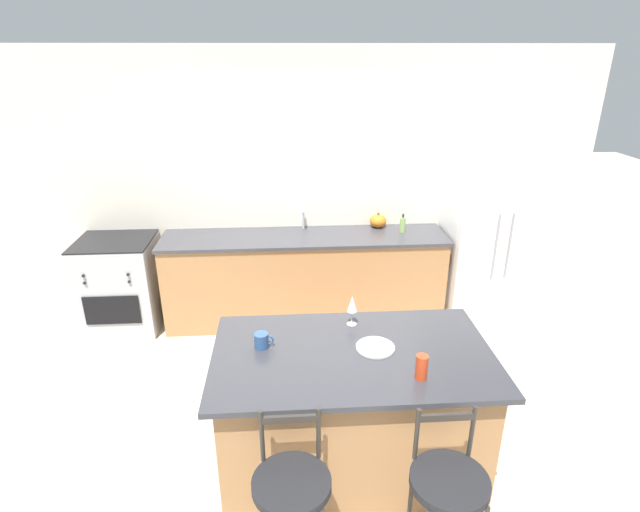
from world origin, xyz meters
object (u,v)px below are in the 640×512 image
Objects in this scene: coffee_mug at (262,341)px; refrigerator at (486,241)px; pumpkin_decoration at (378,221)px; soap_bottle at (403,224)px; bar_stool_far at (447,496)px; tumbler_cup at (422,367)px; wine_glass at (352,304)px; oven_range at (121,284)px; bar_stool_near at (292,499)px; dinner_plate at (375,347)px.

refrigerator is at bearing 41.81° from coffee_mug.
pumpkin_decoration reaches higher than coffee_mug.
bar_stool_far is at bearing -97.76° from soap_bottle.
wine_glass is at bearing 116.69° from tumbler_cup.
coffee_mug is at bearing 138.13° from bar_stool_far.
oven_range is at bearing -175.13° from pumpkin_decoration.
coffee_mug is (-0.16, 0.81, 0.43)m from bar_stool_near.
bar_stool_near is at bearing -112.30° from soap_bottle.
soap_bottle is at bearing 82.24° from bar_stool_far.
bar_stool_far is at bearing -49.12° from oven_range.
wine_glass is 1.43× the size of tumbler_cup.
wine_glass is at bearing -112.41° from soap_bottle.
coffee_mug is 2.46m from soap_bottle.
tumbler_cup is (0.74, 0.43, 0.45)m from bar_stool_near.
soap_bottle is at bearing 79.78° from tumbler_cup.
refrigerator is 3.72m from oven_range.
oven_range is 6.33× the size of tumbler_cup.
dinner_plate is at bearing -70.03° from wine_glass.
bar_stool_far is 4.78× the size of wine_glass.
wine_glass is (2.10, -1.75, 0.63)m from oven_range.
refrigerator is at bearing 53.49° from dinner_plate.
wine_glass is 0.70m from tumbler_cup.
pumpkin_decoration is (0.95, 3.02, 0.43)m from bar_stool_near.
refrigerator is 2.36m from wine_glass.
oven_range is at bearing 120.93° from bar_stool_near.
bar_stool_near is 0.78m from bar_stool_far.
dinner_plate is 2.31m from pumpkin_decoration.
dinner_plate is at bearing -126.51° from refrigerator.
wine_glass is 0.64m from coffee_mug.
tumbler_cup is (-0.04, 0.47, 0.45)m from bar_stool_far.
bar_stool_far is at bearing -113.99° from refrigerator.
wine_glass is 1.97m from soap_bottle.
oven_range is 2.90m from soap_bottle.
bar_stool_near is 5.92× the size of pumpkin_decoration.
bar_stool_near is 0.96m from tumbler_cup.
bar_stool_far is 5.92× the size of pumpkin_decoration.
bar_stool_far is at bearing -84.69° from tumbler_cup.
dinner_plate is 2.21m from soap_bottle.
refrigerator is at bearing -13.49° from pumpkin_decoration.
bar_stool_near is at bearing -126.24° from refrigerator.
soap_bottle is (-0.85, 0.10, 0.16)m from refrigerator.
bar_stool_far is 8.36× the size of coffee_mug.
oven_range is 2.56m from coffee_mug.
oven_range is 0.93× the size of bar_stool_near.
coffee_mug is (-0.94, 0.84, 0.43)m from bar_stool_far.
bar_stool_far reaches higher than dinner_plate.
coffee_mug is at bearing -116.72° from pumpkin_decoration.
tumbler_cup reaches higher than dinner_plate.
coffee_mug is 0.82× the size of tumbler_cup.
soap_bottle is at bearing 56.99° from coffee_mug.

